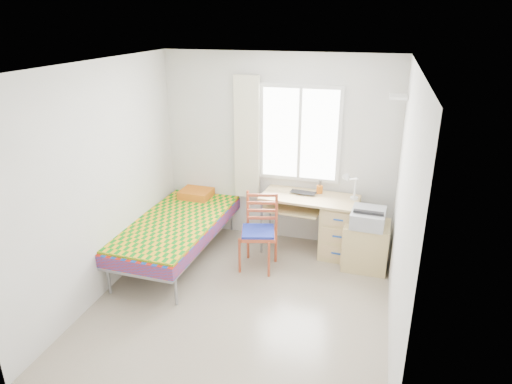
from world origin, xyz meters
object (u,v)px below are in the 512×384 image
(chair, at_px, (260,227))
(bed, at_px, (179,224))
(desk, at_px, (334,224))
(printer, at_px, (368,217))
(cabinet, at_px, (365,245))

(chair, bearing_deg, bed, 166.69)
(desk, relative_size, chair, 1.35)
(bed, xyz_separation_m, printer, (2.39, 0.32, 0.24))
(cabinet, bearing_deg, chair, -164.12)
(desk, relative_size, cabinet, 2.17)
(cabinet, distance_m, printer, 0.40)
(desk, distance_m, printer, 0.58)
(bed, bearing_deg, chair, 3.49)
(bed, relative_size, printer, 4.58)
(desk, bearing_deg, cabinet, -24.45)
(bed, height_order, desk, bed)
(desk, height_order, cabinet, desk)
(bed, bearing_deg, desk, 19.11)
(desk, bearing_deg, bed, -158.93)
(cabinet, relative_size, printer, 1.23)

